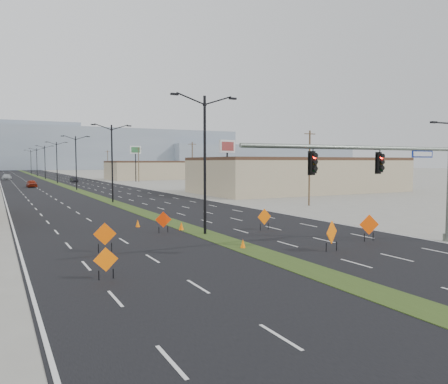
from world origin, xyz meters
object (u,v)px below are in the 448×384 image
car_left (32,184)px  car_far (7,177)px  streetlight_3 (57,161)px  construction_sign_0 (106,261)px  cone_2 (264,217)px  construction_sign_1 (105,235)px  streetlight_4 (45,161)px  pole_sign_east_far (136,153)px  construction_sign_4 (264,217)px  streetlight_2 (76,161)px  cone_0 (243,244)px  streetlight_5 (37,161)px  car_mid (74,180)px  signal_mast (401,170)px  streetlight_1 (112,161)px  construction_sign_2 (163,220)px  streetlight_6 (31,161)px  construction_sign_3 (332,233)px  construction_sign_5 (369,225)px  cone_3 (138,223)px  cone_1 (181,226)px  pole_sign_east_near (227,151)px  streetlight_0 (205,160)px

car_left → car_far: bearing=92.8°
streetlight_3 → construction_sign_0: (-9.17, -93.00, -4.56)m
cone_2 → construction_sign_1: bearing=-155.6°
streetlight_3 → streetlight_4: bearing=90.0°
pole_sign_east_far → car_left: bearing=-158.6°
construction_sign_4 → car_far: bearing=93.3°
streetlight_2 → cone_0: 62.00m
streetlight_5 → construction_sign_0: bearing=-93.5°
car_mid → construction_sign_4: size_ratio=2.31×
signal_mast → streetlight_5: (-8.56, 150.00, 0.63)m
streetlight_1 → construction_sign_2: 26.47m
streetlight_5 → streetlight_6: 28.00m
car_left → pole_sign_east_far: pole_sign_east_far is taller
construction_sign_3 → construction_sign_4: size_ratio=1.10×
cone_0 → signal_mast: bearing=-25.8°
signal_mast → construction_sign_2: size_ratio=10.21×
streetlight_2 → construction_sign_0: bearing=-98.0°
construction_sign_1 → construction_sign_0: bearing=-87.1°
streetlight_5 → streetlight_6: same height
streetlight_3 → construction_sign_5: size_ratio=5.58×
cone_3 → car_left: bearing=93.1°
construction_sign_1 → construction_sign_2: (5.43, 5.08, -0.10)m
construction_sign_0 → construction_sign_3: 13.18m
streetlight_2 → cone_0: streetlight_2 is taller
cone_3 → cone_1: bearing=-52.3°
car_left → construction_sign_5: construction_sign_5 is taller
construction_sign_0 → cone_2: size_ratio=2.25×
streetlight_4 → streetlight_5: (0.00, 28.00, 0.00)m
streetlight_5 → pole_sign_east_near: streetlight_5 is taller
car_left → construction_sign_1: (-1.13, -72.18, 0.27)m
car_far → cone_1: 110.82m
streetlight_0 → streetlight_1: bearing=90.0°
cone_3 → streetlight_2: bearing=86.2°
signal_mast → construction_sign_0: size_ratio=11.11×
streetlight_6 → construction_sign_0: bearing=-93.0°
streetlight_4 → cone_3: streetlight_4 is taller
construction_sign_5 → signal_mast: bearing=-66.7°
streetlight_1 → construction_sign_1: bearing=-104.3°
streetlight_1 → construction_sign_4: bearing=-80.1°
cone_3 → pole_sign_east_near: (19.93, 21.84, 6.52)m
cone_2 → streetlight_4: bearing=94.1°
pole_sign_east_far → streetlight_2: bearing=-133.1°
streetlight_2 → car_left: streetlight_2 is taller
car_far → construction_sign_4: bearing=-76.7°
streetlight_1 → streetlight_4: 84.00m
cone_0 → construction_sign_5: bearing=-11.8°
streetlight_1 → cone_0: 34.17m
cone_1 → pole_sign_east_far: (20.40, 81.70, 7.34)m
streetlight_2 → construction_sign_5: bearing=-82.4°
construction_sign_1 → cone_0: size_ratio=3.06×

